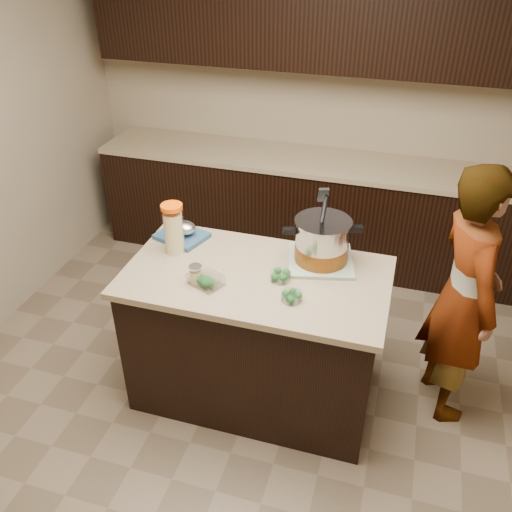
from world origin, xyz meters
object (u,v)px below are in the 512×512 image
(island, at_px, (256,336))
(lemonade_pitcher, at_px, (174,230))
(stock_pot, at_px, (322,243))
(person, at_px, (464,297))

(island, xyz_separation_m, lemonade_pitcher, (-0.52, 0.09, 0.59))
(stock_pot, distance_m, person, 0.84)
(lemonade_pitcher, xyz_separation_m, person, (1.64, 0.18, -0.25))
(island, relative_size, person, 0.92)
(island, height_order, lemonade_pitcher, lemonade_pitcher)
(stock_pot, xyz_separation_m, lemonade_pitcher, (-0.84, -0.13, 0.02))
(lemonade_pitcher, relative_size, person, 0.19)
(person, bearing_deg, lemonade_pitcher, 76.13)
(person, bearing_deg, stock_pot, 73.24)
(lemonade_pitcher, bearing_deg, person, 6.11)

